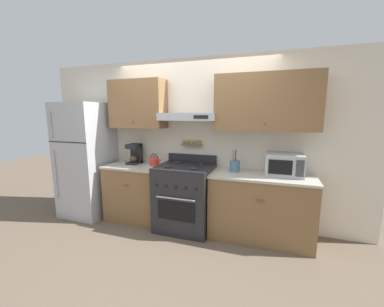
# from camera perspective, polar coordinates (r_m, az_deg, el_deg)

# --- Properties ---
(ground_plane) EXTENTS (16.00, 16.00, 0.00)m
(ground_plane) POSITION_cam_1_polar(r_m,az_deg,el_deg) (3.56, -3.26, -19.21)
(ground_plane) COLOR brown
(wall_back) EXTENTS (5.20, 0.46, 2.55)m
(wall_back) POSITION_cam_1_polar(r_m,az_deg,el_deg) (3.65, 1.53, 5.94)
(wall_back) COLOR beige
(wall_back) RESTS_ON ground_plane
(counter_left) EXTENTS (0.92, 0.63, 0.90)m
(counter_left) POSITION_cam_1_polar(r_m,az_deg,el_deg) (4.01, -13.21, -9.02)
(counter_left) COLOR brown
(counter_left) RESTS_ON ground_plane
(counter_right) EXTENTS (1.38, 0.63, 0.90)m
(counter_right) POSITION_cam_1_polar(r_m,az_deg,el_deg) (3.45, 16.26, -12.27)
(counter_right) COLOR brown
(counter_right) RESTS_ON ground_plane
(stove_range) EXTENTS (0.80, 0.73, 1.08)m
(stove_range) POSITION_cam_1_polar(r_m,az_deg,el_deg) (3.59, -1.72, -10.46)
(stove_range) COLOR #232326
(stove_range) RESTS_ON ground_plane
(refrigerator) EXTENTS (0.73, 0.76, 1.89)m
(refrigerator) POSITION_cam_1_polar(r_m,az_deg,el_deg) (4.37, -24.21, -1.37)
(refrigerator) COLOR #ADAFB5
(refrigerator) RESTS_ON ground_plane
(tea_kettle) EXTENTS (0.19, 0.15, 0.19)m
(tea_kettle) POSITION_cam_1_polar(r_m,az_deg,el_deg) (3.80, -9.12, -1.76)
(tea_kettle) COLOR red
(tea_kettle) RESTS_ON counter_left
(coffee_maker) EXTENTS (0.19, 0.24, 0.33)m
(coffee_maker) POSITION_cam_1_polar(r_m,az_deg,el_deg) (3.99, -13.64, -0.02)
(coffee_maker) COLOR black
(coffee_maker) RESTS_ON counter_left
(microwave) EXTENTS (0.48, 0.40, 0.29)m
(microwave) POSITION_cam_1_polar(r_m,az_deg,el_deg) (3.38, 21.48, -2.47)
(microwave) COLOR #ADAFB5
(microwave) RESTS_ON counter_right
(utensil_crock) EXTENTS (0.14, 0.14, 0.31)m
(utensil_crock) POSITION_cam_1_polar(r_m,az_deg,el_deg) (3.40, 10.33, -2.93)
(utensil_crock) COLOR slate
(utensil_crock) RESTS_ON counter_right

